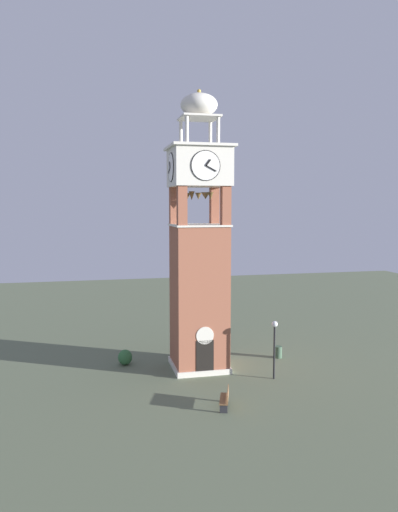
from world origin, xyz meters
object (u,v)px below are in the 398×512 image
object	(u,v)px
clock_tower	(199,258)
lamp_post	(274,338)
park_bench	(225,398)
trash_bin	(278,352)

from	to	relation	value
clock_tower	lamp_post	bearing A→B (deg)	-37.15
clock_tower	lamp_post	distance (m)	6.81
park_bench	lamp_post	bearing A→B (deg)	40.48
clock_tower	trash_bin	world-z (taller)	clock_tower
clock_tower	lamp_post	xyz separation A→B (m)	(3.97, -3.01, -4.64)
park_bench	lamp_post	distance (m)	5.68
clock_tower	park_bench	bearing A→B (deg)	-90.66
lamp_post	park_bench	bearing A→B (deg)	-139.52
park_bench	trash_bin	world-z (taller)	park_bench
lamp_post	clock_tower	bearing A→B (deg)	142.85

